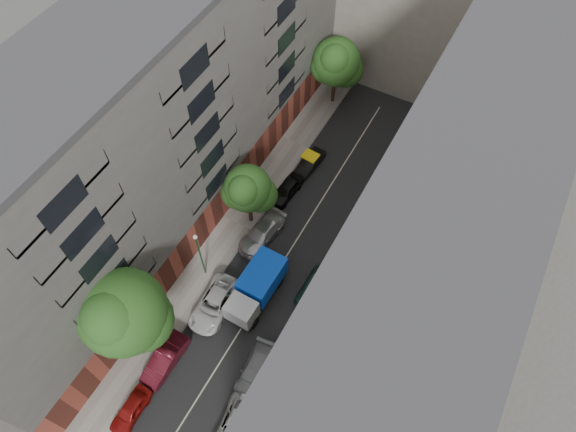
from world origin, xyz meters
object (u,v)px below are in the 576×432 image
Objects in this scene: car_left_1 at (165,359)px; car_left_5 at (310,163)px; tree_near at (123,315)px; car_left_4 at (286,190)px; tree_far at (337,64)px; car_left_2 at (214,304)px; car_right_0 at (234,427)px; lamp_post at (199,251)px; tarp_truck at (257,288)px; pedestrian at (395,206)px; car_left_0 at (131,410)px; car_right_2 at (312,286)px; car_right_1 at (255,370)px; car_left_3 at (262,233)px; tree_mid at (248,191)px.

car_left_5 is (0.80, 22.40, -0.11)m from car_left_1.
car_left_1 is 6.36m from tree_near.
car_left_1 is 18.43m from car_left_4.
tree_near is 31.38m from tree_far.
car_right_0 is (6.40, -7.20, -0.08)m from car_left_2.
car_right_0 is 13.33m from lamp_post.
tree_far reaches higher than tarp_truck.
car_left_4 is 10.08m from pedestrian.
tree_far is at bearing 107.06° from car_left_5.
tree_far is at bearing 101.26° from car_left_4.
car_left_0 is 35.91m from tree_far.
car_left_2 is 4.57m from lamp_post.
car_right_2 is 10.97m from pedestrian.
pedestrian is at bearing 55.99° from car_left_2.
tree_far is (-7.51, 28.84, 4.49)m from car_right_1.
car_right_1 is at bearing -64.33° from car_left_4.
car_left_4 is 4.00m from car_left_5.
car_left_2 is 0.90× the size of lamp_post.
car_left_3 is 1.34× the size of car_left_5.
tree_near reaches higher than pedestrian.
tarp_truck is 0.82× the size of tree_far.
car_right_0 is at bearing -85.83° from car_right_1.
tree_mid is 6.44m from lamp_post.
lamp_post is (-2.02, -10.59, 3.19)m from car_left_4.
car_left_1 is at bearing -110.93° from tarp_truck.
tree_near is (-2.03, 0.12, 6.03)m from car_left_1.
pedestrian is (2.98, 10.55, 0.41)m from car_right_2.
car_left_2 is 0.77× the size of tree_mid.
car_right_0 is at bearing -59.17° from car_left_3.
car_left_4 is at bearing -83.53° from tree_far.
car_right_2 is at bearing -68.50° from tree_far.
car_left_4 is at bearing 104.26° from car_right_1.
car_left_2 is 8.11m from car_right_2.
tree_near reaches higher than car_left_4.
tree_mid is 1.16× the size of lamp_post.
tree_far is at bearing 90.51° from car_left_2.
car_left_0 is at bearing -140.00° from car_right_1.
car_right_2 is at bearing -44.11° from car_left_4.
lamp_post is at bearing 102.14° from car_left_1.
lamp_post is 3.21× the size of pedestrian.
tree_mid is (-4.20, 6.03, 3.22)m from tarp_truck.
tree_mid is at bearing 85.44° from tree_near.
car_left_1 is at bearing -86.35° from tree_mid.
tree_mid is 17.27m from tree_far.
car_left_1 is 8.60m from lamp_post.
car_left_1 is at bearing -121.27° from car_right_2.
car_left_4 is at bearing 82.56° from tree_near.
pedestrian is (9.20, 15.75, 0.33)m from car_left_2.
car_right_2 is (6.22, -11.60, 0.04)m from car_left_5.
tree_near reaches higher than car_right_1.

